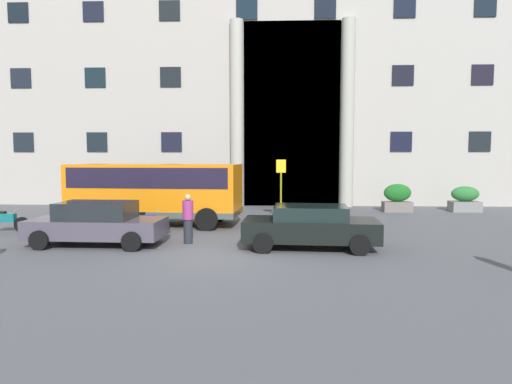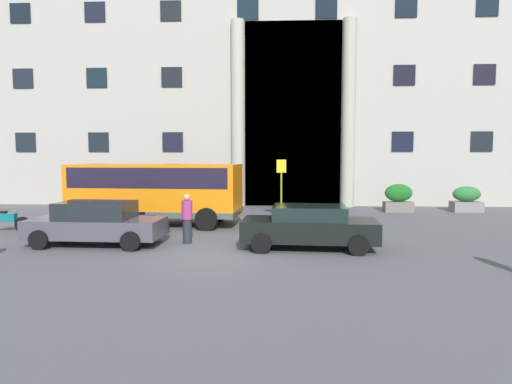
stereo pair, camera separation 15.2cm
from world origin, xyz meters
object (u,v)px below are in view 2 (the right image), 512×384
(hedge_planter_west, at_px, (398,198))
(hedge_planter_far_west, at_px, (183,199))
(white_taxi_kerbside, at_px, (96,223))
(hedge_planter_entrance_left, at_px, (466,200))
(orange_minibus, at_px, (156,188))
(motorcycle_far_end, at_px, (142,222))
(bus_stop_sign, at_px, (281,183))
(parked_estate_mid, at_px, (309,226))
(pedestrian_man_crossing, at_px, (187,219))
(hedge_planter_far_east, at_px, (127,197))
(motorcycle_near_kerb, at_px, (3,220))

(hedge_planter_west, bearing_deg, hedge_planter_far_west, -179.71)
(hedge_planter_west, distance_m, white_taxi_kerbside, 15.43)
(hedge_planter_far_west, bearing_deg, hedge_planter_entrance_left, 1.00)
(orange_minibus, relative_size, motorcycle_far_end, 3.62)
(bus_stop_sign, relative_size, hedge_planter_entrance_left, 1.84)
(parked_estate_mid, bearing_deg, orange_minibus, 147.00)
(orange_minibus, height_order, hedge_planter_west, orange_minibus)
(bus_stop_sign, xyz_separation_m, hedge_planter_far_west, (-5.24, 2.98, -1.10))
(hedge_planter_far_west, distance_m, pedestrian_man_crossing, 9.01)
(motorcycle_far_end, height_order, pedestrian_man_crossing, pedestrian_man_crossing)
(hedge_planter_far_east, bearing_deg, hedge_planter_far_west, -6.35)
(orange_minibus, distance_m, parked_estate_mid, 7.76)
(motorcycle_far_end, bearing_deg, hedge_planter_far_east, 104.66)
(hedge_planter_entrance_left, relative_size, white_taxi_kerbside, 0.34)
(hedge_planter_west, height_order, motorcycle_near_kerb, hedge_planter_west)
(white_taxi_kerbside, relative_size, motorcycle_far_end, 2.19)
(hedge_planter_entrance_left, bearing_deg, orange_minibus, -161.58)
(hedge_planter_far_east, bearing_deg, white_taxi_kerbside, -76.63)
(hedge_planter_far_east, bearing_deg, motorcycle_far_end, -67.22)
(motorcycle_near_kerb, xyz_separation_m, pedestrian_man_crossing, (7.53, -1.81, 0.38))
(motorcycle_near_kerb, bearing_deg, white_taxi_kerbside, -26.78)
(hedge_planter_far_east, xyz_separation_m, hedge_planter_entrance_left, (18.23, -0.09, -0.03))
(white_taxi_kerbside, bearing_deg, motorcycle_near_kerb, 156.15)
(orange_minibus, xyz_separation_m, hedge_planter_far_west, (0.12, 4.79, -0.95))
(orange_minibus, height_order, parked_estate_mid, orange_minibus)
(pedestrian_man_crossing, bearing_deg, hedge_planter_entrance_left, 132.53)
(hedge_planter_far_west, bearing_deg, hedge_planter_far_east, 173.65)
(white_taxi_kerbside, xyz_separation_m, parked_estate_mid, (6.98, -0.21, -0.02))
(hedge_planter_far_west, relative_size, hedge_planter_entrance_left, 1.23)
(hedge_planter_far_west, xyz_separation_m, white_taxi_kerbside, (-0.92, -9.18, 0.12))
(hedge_planter_far_east, distance_m, hedge_planter_entrance_left, 18.23)
(hedge_planter_far_west, relative_size, hedge_planter_far_east, 0.90)
(bus_stop_sign, height_order, pedestrian_man_crossing, bus_stop_sign)
(hedge_planter_west, bearing_deg, hedge_planter_entrance_left, 3.28)
(hedge_planter_far_west, height_order, hedge_planter_entrance_left, hedge_planter_entrance_left)
(parked_estate_mid, distance_m, motorcycle_near_kerb, 11.83)
(orange_minibus, distance_m, pedestrian_man_crossing, 4.59)
(white_taxi_kerbside, bearing_deg, orange_minibus, 81.54)
(bus_stop_sign, distance_m, white_taxi_kerbside, 8.79)
(orange_minibus, height_order, white_taxi_kerbside, orange_minibus)
(hedge_planter_west, height_order, white_taxi_kerbside, hedge_planter_west)
(white_taxi_kerbside, height_order, parked_estate_mid, white_taxi_kerbside)
(hedge_planter_west, bearing_deg, bus_stop_sign, -153.92)
(orange_minibus, relative_size, motorcycle_near_kerb, 3.61)
(hedge_planter_entrance_left, relative_size, motorcycle_near_kerb, 0.75)
(parked_estate_mid, bearing_deg, hedge_planter_entrance_left, 50.65)
(bus_stop_sign, relative_size, hedge_planter_far_east, 1.34)
(parked_estate_mid, bearing_deg, motorcycle_near_kerb, 171.82)
(hedge_planter_far_west, xyz_separation_m, pedestrian_man_crossing, (2.03, -8.78, 0.22))
(parked_estate_mid, xyz_separation_m, pedestrian_man_crossing, (-4.04, 0.61, 0.13))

